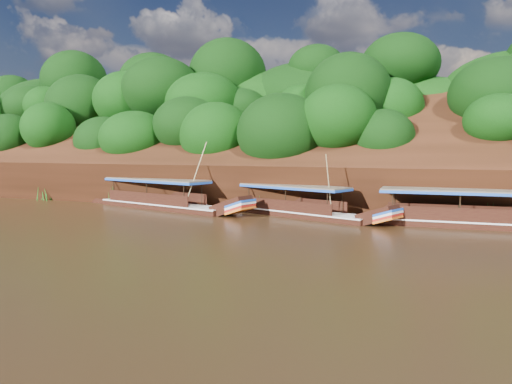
% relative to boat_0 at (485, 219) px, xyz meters
% --- Properties ---
extents(ground, '(160.00, 160.00, 0.00)m').
position_rel_boat_0_xyz_m(ground, '(-11.89, -7.58, -0.55)').
color(ground, black).
rests_on(ground, ground).
extents(riverbank, '(120.00, 30.06, 19.40)m').
position_rel_boat_0_xyz_m(riverbank, '(-11.90, 15.14, 1.33)').
color(riverbank, black).
rests_on(riverbank, ground).
extents(boat_0, '(15.16, 2.99, 5.87)m').
position_rel_boat_0_xyz_m(boat_0, '(0.00, 0.00, 0.00)').
color(boat_0, black).
rests_on(boat_0, ground).
extents(boat_1, '(13.37, 6.32, 5.17)m').
position_rel_boat_0_xyz_m(boat_1, '(-11.92, 0.24, -0.02)').
color(boat_1, black).
rests_on(boat_1, ground).
extents(boat_2, '(16.06, 6.11, 6.11)m').
position_rel_boat_0_xyz_m(boat_2, '(-24.07, 0.51, 0.02)').
color(boat_2, black).
rests_on(boat_2, ground).
extents(reeds, '(48.26, 2.39, 2.25)m').
position_rel_boat_0_xyz_m(reeds, '(-13.91, 2.05, 0.35)').
color(reeds, '#236419').
rests_on(reeds, ground).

